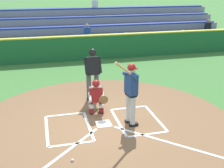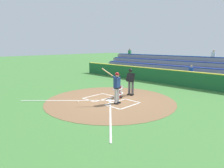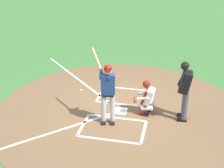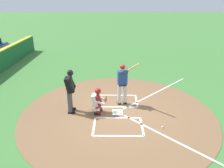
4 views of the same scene
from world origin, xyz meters
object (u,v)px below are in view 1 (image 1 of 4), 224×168
at_px(batter, 131,90).
at_px(catcher, 97,96).
at_px(baseball, 72,160).
at_px(plate_umpire, 93,71).

height_order(batter, catcher, batter).
bearing_deg(baseball, batter, -142.56).
distance_m(batter, plate_umpire, 2.27).
bearing_deg(baseball, catcher, -113.52).
xyz_separation_m(batter, baseball, (1.87, 1.43, -1.06)).
xyz_separation_m(batter, plate_umpire, (0.70, -2.16, -0.02)).
distance_m(catcher, baseball, 2.75).
bearing_deg(catcher, plate_umpire, -94.73).
xyz_separation_m(catcher, baseball, (1.07, 2.47, -0.55)).
bearing_deg(batter, plate_umpire, -71.94).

